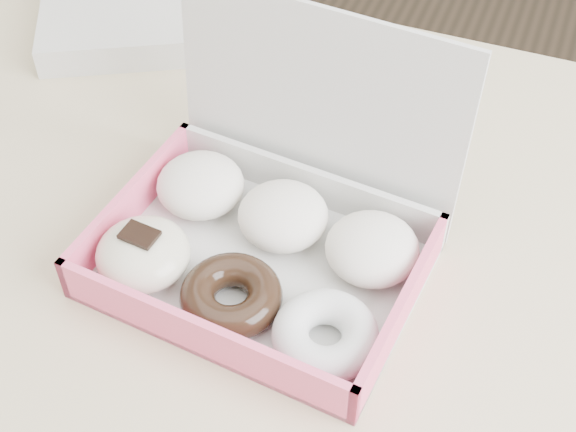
% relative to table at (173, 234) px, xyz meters
% --- Properties ---
extents(table, '(1.20, 0.80, 0.75)m').
position_rel_table_xyz_m(table, '(0.00, 0.00, 0.00)').
color(table, '#CBB485').
rests_on(table, ground).
extents(donut_box, '(0.33, 0.29, 0.23)m').
position_rel_table_xyz_m(donut_box, '(0.14, -0.06, 0.11)').
color(donut_box, silver).
rests_on(donut_box, table).
extents(newspapers, '(0.31, 0.29, 0.04)m').
position_rel_table_xyz_m(newspapers, '(-0.18, 0.26, 0.10)').
color(newspapers, silver).
rests_on(newspapers, table).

